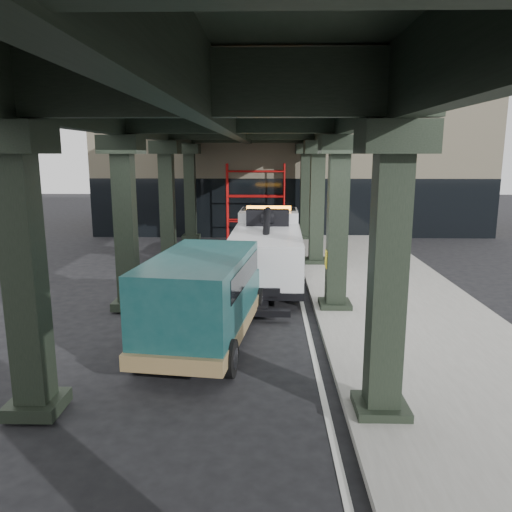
# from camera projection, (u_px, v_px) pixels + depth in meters

# --- Properties ---
(ground) EXTENTS (90.00, 90.00, 0.00)m
(ground) POSITION_uv_depth(u_px,v_px,m) (242.00, 335.00, 12.63)
(ground) COLOR black
(ground) RESTS_ON ground
(sidewalk) EXTENTS (5.00, 40.00, 0.15)m
(sidewalk) POSITION_uv_depth(u_px,v_px,m) (400.00, 309.00, 14.47)
(sidewalk) COLOR gray
(sidewalk) RESTS_ON ground
(lane_stripe) EXTENTS (0.12, 38.00, 0.01)m
(lane_stripe) POSITION_uv_depth(u_px,v_px,m) (304.00, 311.00, 14.55)
(lane_stripe) COLOR silver
(lane_stripe) RESTS_ON ground
(viaduct) EXTENTS (7.40, 32.00, 6.40)m
(viaduct) POSITION_uv_depth(u_px,v_px,m) (230.00, 118.00, 13.50)
(viaduct) COLOR black
(viaduct) RESTS_ON ground
(building) EXTENTS (22.00, 10.00, 8.00)m
(building) POSITION_uv_depth(u_px,v_px,m) (289.00, 162.00, 31.37)
(building) COLOR #C6B793
(building) RESTS_ON ground
(scaffolding) EXTENTS (3.08, 0.88, 4.00)m
(scaffolding) POSITION_uv_depth(u_px,v_px,m) (256.00, 200.00, 26.55)
(scaffolding) COLOR red
(scaffolding) RESTS_ON ground
(tow_truck) EXTENTS (2.61, 8.14, 2.65)m
(tow_truck) POSITION_uv_depth(u_px,v_px,m) (267.00, 245.00, 17.87)
(tow_truck) COLOR black
(tow_truck) RESTS_ON ground
(towed_van) EXTENTS (2.78, 5.69, 2.22)m
(towed_van) POSITION_uv_depth(u_px,v_px,m) (204.00, 296.00, 11.86)
(towed_van) COLOR #103839
(towed_van) RESTS_ON ground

